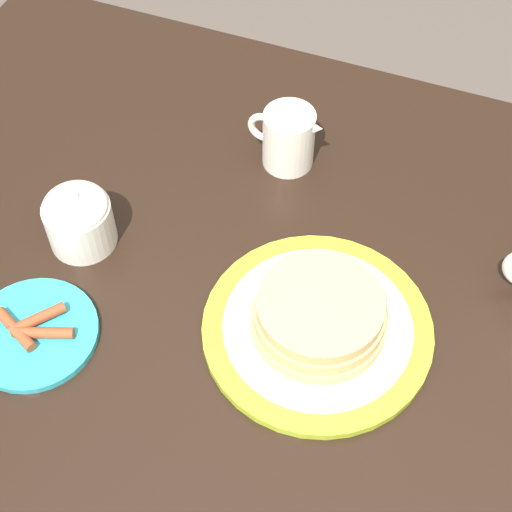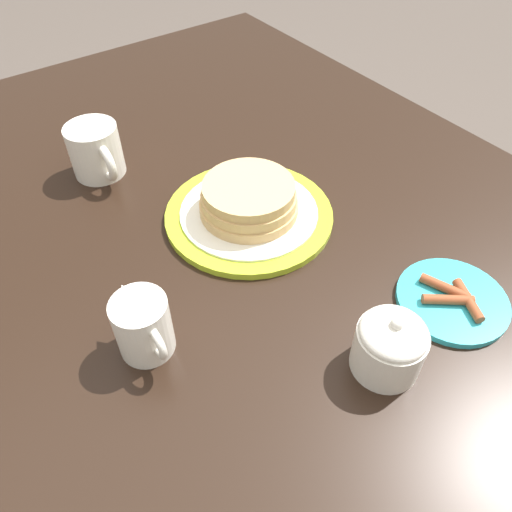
{
  "view_description": "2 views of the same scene",
  "coord_description": "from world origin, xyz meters",
  "views": [
    {
      "loc": [
        -0.09,
        0.47,
        1.6
      ],
      "look_at": [
        0.12,
        -0.07,
        0.81
      ],
      "focal_mm": 55.0,
      "sensor_mm": 36.0,
      "label": 1
    },
    {
      "loc": [
        0.54,
        -0.37,
        1.34
      ],
      "look_at": [
        0.12,
        -0.07,
        0.81
      ],
      "focal_mm": 35.0,
      "sensor_mm": 36.0,
      "label": 2
    }
  ],
  "objects": [
    {
      "name": "pancake_plate",
      "position": [
        0.02,
        -0.01,
        0.8
      ],
      "size": [
        0.28,
        0.28,
        0.07
      ],
      "color": "#AAC628",
      "rests_on": "dining_table"
    },
    {
      "name": "sugar_bowl",
      "position": [
        0.35,
        -0.04,
        0.82
      ],
      "size": [
        0.09,
        0.09,
        0.09
      ],
      "color": "silver",
      "rests_on": "dining_table"
    },
    {
      "name": "creamer_pitcher",
      "position": [
        0.15,
        -0.27,
        0.82
      ],
      "size": [
        0.11,
        0.07,
        0.1
      ],
      "color": "silver",
      "rests_on": "dining_table"
    },
    {
      "name": "side_plate_bacon",
      "position": [
        0.34,
        0.11,
        0.78
      ],
      "size": [
        0.16,
        0.16,
        0.02
      ],
      "color": "#2DADBC",
      "rests_on": "dining_table"
    },
    {
      "name": "dining_table",
      "position": [
        0.0,
        0.0,
        0.67
      ],
      "size": [
        1.46,
        1.01,
        0.78
      ],
      "color": "black",
      "rests_on": "ground_plane"
    }
  ]
}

